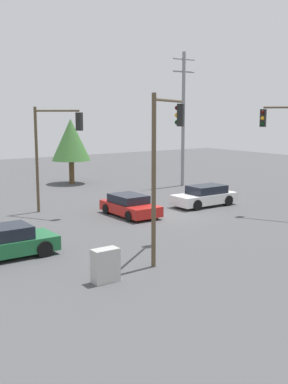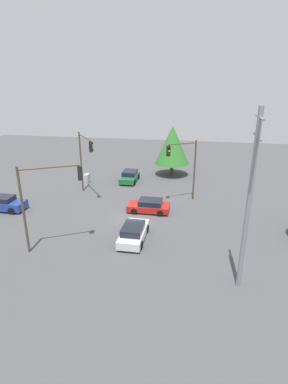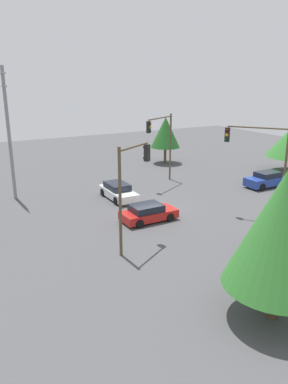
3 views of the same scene
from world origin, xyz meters
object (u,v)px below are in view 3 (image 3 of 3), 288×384
object	(u,v)px
sedan_green	(284,247)
sedan_red	(148,213)
traffic_signal_cross	(162,137)
sedan_blue	(266,179)
traffic_signal_main	(131,179)
traffic_signal_aux	(262,155)
sedan_white	(118,191)

from	to	relation	value
sedan_green	sedan_red	bearing A→B (deg)	114.12
sedan_green	traffic_signal_cross	distance (m)	17.72
sedan_blue	traffic_signal_main	xyz separation A→B (m)	(5.65, -17.49, 3.70)
traffic_signal_aux	sedan_red	bearing A→B (deg)	30.31
sedan_white	sedan_red	xyz separation A→B (m)	(5.77, -0.32, -0.05)
sedan_white	traffic_signal_cross	bearing A→B (deg)	-158.06
traffic_signal_main	traffic_signal_aux	xyz separation A→B (m)	(-0.20, 10.79, 0.34)
sedan_blue	sedan_red	distance (m)	14.53
sedan_green	traffic_signal_main	distance (m)	9.77
sedan_red	traffic_signal_main	xyz separation A→B (m)	(3.44, -3.13, 3.80)
traffic_signal_main	traffic_signal_cross	world-z (taller)	traffic_signal_cross
traffic_signal_cross	sedan_red	bearing A→B (deg)	23.78
sedan_red	sedan_white	bearing A→B (deg)	176.82
traffic_signal_main	traffic_signal_aux	world-z (taller)	traffic_signal_aux
sedan_red	traffic_signal_main	world-z (taller)	traffic_signal_main
sedan_red	traffic_signal_cross	xyz separation A→B (m)	(-8.17, 6.28, 4.00)
traffic_signal_main	traffic_signal_cross	distance (m)	14.94
sedan_blue	sedan_green	xyz separation A→B (m)	(11.17, -10.35, -0.04)
sedan_blue	sedan_white	xyz separation A→B (m)	(-3.56, -14.04, -0.04)
sedan_blue	sedan_red	size ratio (longest dim) A/B	1.02
sedan_green	sedan_white	xyz separation A→B (m)	(-14.73, -3.69, -0.01)
sedan_blue	traffic_signal_aux	bearing A→B (deg)	129.08
traffic_signal_cross	traffic_signal_aux	world-z (taller)	traffic_signal_aux
sedan_white	traffic_signal_cross	xyz separation A→B (m)	(-2.40, 5.95, 3.95)
sedan_blue	traffic_signal_aux	world-z (taller)	traffic_signal_aux
sedan_blue	traffic_signal_aux	distance (m)	9.54
sedan_white	traffic_signal_aux	distance (m)	12.31
sedan_white	traffic_signal_aux	world-z (taller)	traffic_signal_aux
sedan_red	traffic_signal_main	bearing A→B (deg)	-42.35
sedan_red	traffic_signal_main	size ratio (longest dim) A/B	0.63
sedan_red	traffic_signal_cross	distance (m)	11.05
sedan_red	traffic_signal_aux	distance (m)	9.28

